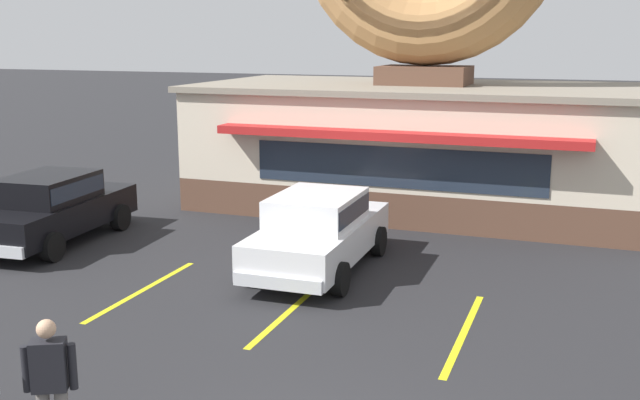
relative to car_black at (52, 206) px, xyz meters
name	(u,v)px	position (x,y,z in m)	size (l,w,h in m)	color
donut_shop_building	(424,70)	(7.06, 6.79, 2.87)	(12.30, 6.75, 10.96)	brown
car_black	(52,206)	(0.00, 0.00, 0.00)	(2.22, 4.67, 1.60)	black
car_white	(318,229)	(6.44, 0.13, 0.00)	(2.03, 4.58, 1.60)	silver
pedestrian_blue_sweater_man	(51,381)	(5.99, -7.33, 0.03)	(0.54, 0.39, 1.63)	slate
parking_stripe_far_left	(143,290)	(3.77, -2.16, -0.87)	(0.12, 3.60, 0.01)	yellow
parking_stripe_left	(291,310)	(6.77, -2.16, -0.87)	(0.12, 3.60, 0.01)	yellow
parking_stripe_mid_left	(464,333)	(9.77, -2.16, -0.87)	(0.12, 3.60, 0.01)	yellow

